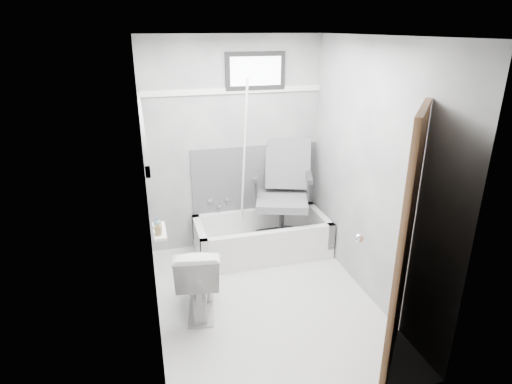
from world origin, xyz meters
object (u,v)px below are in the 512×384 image
object	(u,v)px
toilet	(199,276)
soap_bottle_a	(158,228)
door	(464,264)
bathtub	(262,236)
office_chair	(282,194)
soap_bottle_b	(157,222)

from	to	relation	value
toilet	soap_bottle_a	xyz separation A→B (m)	(-0.32, -0.19, 0.62)
door	soap_bottle_a	distance (m)	2.24
soap_bottle_a	door	bearing A→B (deg)	-30.91
soap_bottle_a	bathtub	bearing A→B (deg)	42.18
bathtub	office_chair	bearing A→B (deg)	3.39
soap_bottle_a	office_chair	bearing A→B (deg)	37.33
door	office_chair	bearing A→B (deg)	102.95
bathtub	toilet	xyz separation A→B (m)	(-0.85, -0.87, 0.14)
toilet	soap_bottle_a	distance (m)	0.72
bathtub	office_chair	size ratio (longest dim) A/B	1.29
bathtub	soap_bottle_b	distance (m)	1.67
office_chair	soap_bottle_b	xyz separation A→B (m)	(-1.41, -0.93, 0.26)
bathtub	soap_bottle_a	xyz separation A→B (m)	(-1.17, -1.06, 0.76)
soap_bottle_a	soap_bottle_b	bearing A→B (deg)	90.00
bathtub	office_chair	xyz separation A→B (m)	(0.24, 0.01, 0.49)
door	soap_bottle_b	xyz separation A→B (m)	(-1.92, 1.29, -0.04)
office_chair	soap_bottle_b	bearing A→B (deg)	-127.86
soap_bottle_b	office_chair	bearing A→B (deg)	33.56
door	soap_bottle_b	bearing A→B (deg)	146.11
office_chair	toilet	xyz separation A→B (m)	(-1.09, -0.88, -0.35)
soap_bottle_a	soap_bottle_b	world-z (taller)	soap_bottle_a
bathtub	soap_bottle_a	bearing A→B (deg)	-137.82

